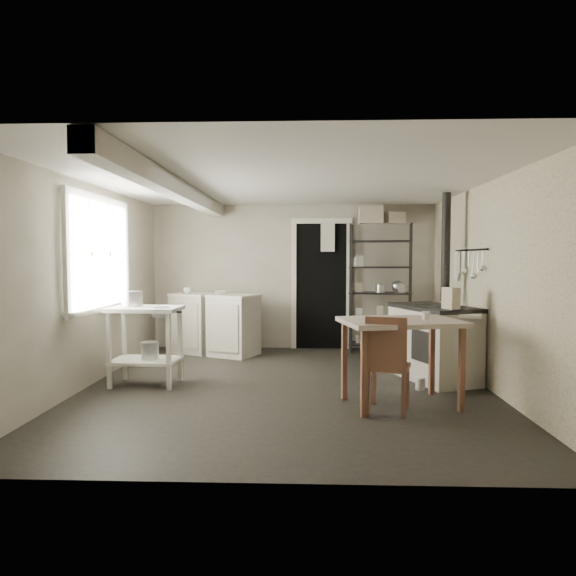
{
  "coord_description": "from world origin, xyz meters",
  "views": [
    {
      "loc": [
        0.23,
        -5.72,
        1.45
      ],
      "look_at": [
        0.0,
        0.3,
        1.1
      ],
      "focal_mm": 32.0,
      "sensor_mm": 36.0,
      "label": 1
    }
  ],
  "objects_px": {
    "base_cabinets": "(215,323)",
    "shelf_rack": "(380,291)",
    "prep_table": "(146,350)",
    "chair": "(388,361)",
    "flour_sack": "(384,340)",
    "work_table": "(400,367)",
    "stove": "(434,343)",
    "stockpot": "(132,302)"
  },
  "relations": [
    {
      "from": "base_cabinets",
      "to": "shelf_rack",
      "type": "relative_size",
      "value": 0.7
    },
    {
      "from": "prep_table",
      "to": "chair",
      "type": "distance_m",
      "value": 2.78
    },
    {
      "from": "flour_sack",
      "to": "chair",
      "type": "bearing_deg",
      "value": -97.52
    },
    {
      "from": "base_cabinets",
      "to": "work_table",
      "type": "xyz_separation_m",
      "value": [
        2.33,
        -2.66,
        -0.08
      ]
    },
    {
      "from": "shelf_rack",
      "to": "stove",
      "type": "height_order",
      "value": "shelf_rack"
    },
    {
      "from": "shelf_rack",
      "to": "flour_sack",
      "type": "relative_size",
      "value": 3.97
    },
    {
      "from": "stove",
      "to": "work_table",
      "type": "distance_m",
      "value": 1.25
    },
    {
      "from": "prep_table",
      "to": "shelf_rack",
      "type": "bearing_deg",
      "value": 35.75
    },
    {
      "from": "work_table",
      "to": "chair",
      "type": "xyz_separation_m",
      "value": [
        -0.15,
        -0.21,
        0.1
      ]
    },
    {
      "from": "stove",
      "to": "work_table",
      "type": "relative_size",
      "value": 1.01
    },
    {
      "from": "base_cabinets",
      "to": "stockpot",
      "type": "bearing_deg",
      "value": -84.21
    },
    {
      "from": "prep_table",
      "to": "work_table",
      "type": "xyz_separation_m",
      "value": [
        2.77,
        -0.72,
        -0.02
      ]
    },
    {
      "from": "stove",
      "to": "shelf_rack",
      "type": "bearing_deg",
      "value": 82.06
    },
    {
      "from": "base_cabinets",
      "to": "chair",
      "type": "bearing_deg",
      "value": -28.68
    },
    {
      "from": "shelf_rack",
      "to": "stove",
      "type": "distance_m",
      "value": 1.87
    },
    {
      "from": "prep_table",
      "to": "chair",
      "type": "height_order",
      "value": "chair"
    },
    {
      "from": "base_cabinets",
      "to": "work_table",
      "type": "distance_m",
      "value": 3.53
    },
    {
      "from": "chair",
      "to": "flour_sack",
      "type": "xyz_separation_m",
      "value": [
        0.36,
        2.74,
        -0.24
      ]
    },
    {
      "from": "base_cabinets",
      "to": "chair",
      "type": "xyz_separation_m",
      "value": [
        2.18,
        -2.86,
        0.02
      ]
    },
    {
      "from": "stove",
      "to": "flour_sack",
      "type": "distance_m",
      "value": 1.5
    },
    {
      "from": "stockpot",
      "to": "base_cabinets",
      "type": "bearing_deg",
      "value": 71.72
    },
    {
      "from": "shelf_rack",
      "to": "chair",
      "type": "xyz_separation_m",
      "value": [
        -0.35,
        -3.06,
        -0.46
      ]
    },
    {
      "from": "stove",
      "to": "base_cabinets",
      "type": "bearing_deg",
      "value": 131.41
    },
    {
      "from": "stockpot",
      "to": "chair",
      "type": "xyz_separation_m",
      "value": [
        2.79,
        -1.0,
        -0.45
      ]
    },
    {
      "from": "shelf_rack",
      "to": "stove",
      "type": "xyz_separation_m",
      "value": [
        0.39,
        -1.76,
        -0.51
      ]
    },
    {
      "from": "chair",
      "to": "flour_sack",
      "type": "relative_size",
      "value": 1.84
    },
    {
      "from": "work_table",
      "to": "flour_sack",
      "type": "xyz_separation_m",
      "value": [
        0.21,
        2.54,
        -0.14
      ]
    },
    {
      "from": "flour_sack",
      "to": "stove",
      "type": "bearing_deg",
      "value": -75.17
    },
    {
      "from": "work_table",
      "to": "flour_sack",
      "type": "bearing_deg",
      "value": 85.22
    },
    {
      "from": "chair",
      "to": "stockpot",
      "type": "bearing_deg",
      "value": 177.59
    },
    {
      "from": "prep_table",
      "to": "shelf_rack",
      "type": "distance_m",
      "value": 3.7
    },
    {
      "from": "prep_table",
      "to": "base_cabinets",
      "type": "bearing_deg",
      "value": 77.11
    },
    {
      "from": "shelf_rack",
      "to": "work_table",
      "type": "xyz_separation_m",
      "value": [
        -0.2,
        -2.86,
        -0.57
      ]
    },
    {
      "from": "prep_table",
      "to": "base_cabinets",
      "type": "relative_size",
      "value": 0.65
    },
    {
      "from": "stockpot",
      "to": "base_cabinets",
      "type": "height_order",
      "value": "stockpot"
    },
    {
      "from": "stockpot",
      "to": "stove",
      "type": "relative_size",
      "value": 0.23
    },
    {
      "from": "stockpot",
      "to": "chair",
      "type": "bearing_deg",
      "value": -19.68
    },
    {
      "from": "prep_table",
      "to": "stove",
      "type": "xyz_separation_m",
      "value": [
        3.36,
        0.38,
        0.04
      ]
    },
    {
      "from": "prep_table",
      "to": "work_table",
      "type": "distance_m",
      "value": 2.86
    },
    {
      "from": "prep_table",
      "to": "stockpot",
      "type": "distance_m",
      "value": 0.57
    },
    {
      "from": "shelf_rack",
      "to": "base_cabinets",
      "type": "bearing_deg",
      "value": -166.75
    },
    {
      "from": "base_cabinets",
      "to": "stove",
      "type": "xyz_separation_m",
      "value": [
        2.92,
        -1.56,
        -0.02
      ]
    }
  ]
}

